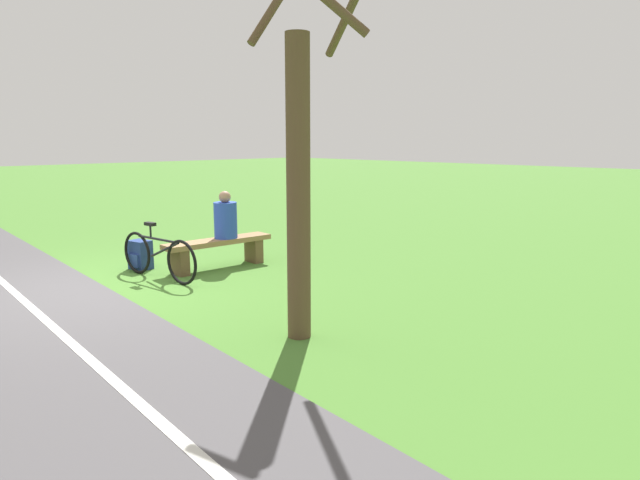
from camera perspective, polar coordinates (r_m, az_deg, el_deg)
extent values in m
plane|color=#477A2D|center=(8.36, -23.15, -4.79)|extent=(80.00, 80.00, 0.00)
cube|color=#4C494C|center=(4.50, -16.46, -17.23)|extent=(4.81, 36.06, 0.02)
cube|color=silver|center=(4.49, -16.47, -17.12)|extent=(2.51, 31.92, 0.00)
cube|color=#937047|center=(9.07, -10.40, -0.15)|extent=(1.85, 0.47, 0.08)
cube|color=brown|center=(9.48, -6.81, -1.07)|extent=(0.18, 0.35, 0.40)
cube|color=brown|center=(8.79, -14.17, -2.22)|extent=(0.18, 0.35, 0.40)
cylinder|color=#2847B7|center=(9.09, -9.67, 2.01)|extent=(0.39, 0.39, 0.58)
sphere|color=#9E755B|center=(9.05, -9.74, 4.38)|extent=(0.19, 0.19, 0.19)
torus|color=black|center=(8.14, -14.00, -2.25)|extent=(0.12, 0.66, 0.66)
torus|color=black|center=(9.02, -18.25, -1.25)|extent=(0.12, 0.66, 0.66)
cylinder|color=black|center=(8.53, -16.33, 0.09)|extent=(0.14, 0.93, 0.04)
cylinder|color=black|center=(8.42, -15.64, -0.96)|extent=(0.11, 0.67, 0.31)
cylinder|color=black|center=(8.64, -16.99, 0.86)|extent=(0.03, 0.03, 0.20)
cube|color=black|center=(8.63, -17.03, 1.58)|extent=(0.10, 0.21, 0.05)
cube|color=navy|center=(9.35, -17.94, -1.45)|extent=(0.31, 0.38, 0.46)
cube|color=#2A438C|center=(9.28, -18.61, -2.02)|extent=(0.09, 0.24, 0.21)
cylinder|color=brown|center=(5.64, -2.23, 5.01)|extent=(0.24, 0.24, 3.07)
cylinder|color=brown|center=(6.04, -4.30, 23.37)|extent=(0.73, 0.18, 0.95)
cylinder|color=brown|center=(5.98, 3.30, 22.92)|extent=(0.54, 1.14, 0.85)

